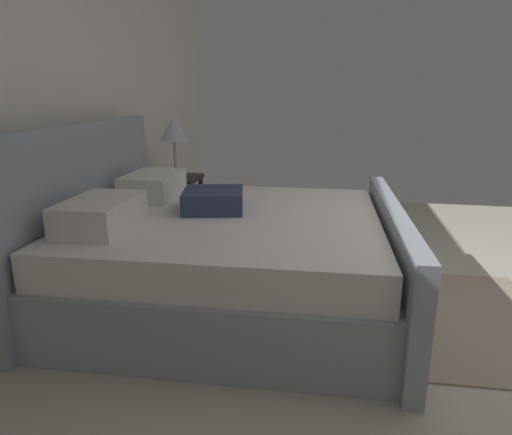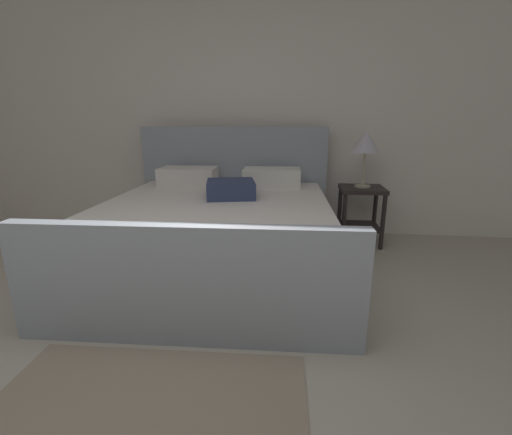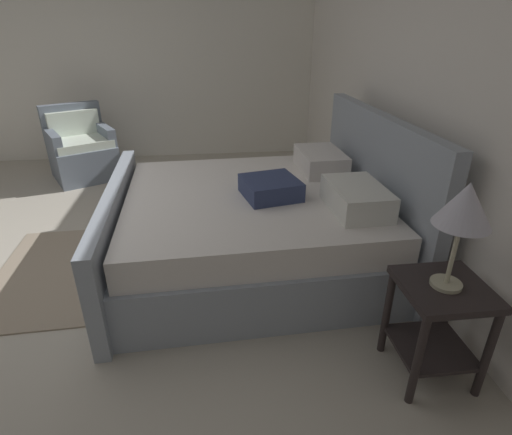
{
  "view_description": "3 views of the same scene",
  "coord_description": "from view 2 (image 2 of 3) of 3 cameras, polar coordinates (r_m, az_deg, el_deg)",
  "views": [
    {
      "loc": [
        -2.81,
        1.14,
        1.41
      ],
      "look_at": [
        0.15,
        1.69,
        0.56
      ],
      "focal_mm": 31.51,
      "sensor_mm": 36.0,
      "label": 1
    },
    {
      "loc": [
        0.62,
        -0.92,
        1.24
      ],
      "look_at": [
        0.31,
        1.8,
        0.49
      ],
      "focal_mm": 24.35,
      "sensor_mm": 36.0,
      "label": 2
    },
    {
      "loc": [
        2.91,
        1.52,
        1.83
      ],
      "look_at": [
        0.35,
        1.82,
        0.58
      ],
      "focal_mm": 28.35,
      "sensor_mm": 36.0,
      "label": 3
    }
  ],
  "objects": [
    {
      "name": "area_rug",
      "position": [
        1.8,
        -18.37,
        -28.7
      ],
      "size": [
        1.48,
        0.96,
        0.01
      ],
      "primitive_type": "cube",
      "rotation": [
        0.0,
        0.0,
        0.04
      ],
      "color": "gray",
      "rests_on": "ground"
    },
    {
      "name": "wall_back",
      "position": [
        4.08,
        -2.31,
        16.21
      ],
      "size": [
        6.43,
        0.12,
        2.61
      ],
      "primitive_type": "cube",
      "color": "white",
      "rests_on": "ground"
    },
    {
      "name": "table_lamp_right",
      "position": [
        3.69,
        17.61,
        11.58
      ],
      "size": [
        0.27,
        0.27,
        0.57
      ],
      "color": "#B7B293",
      "rests_on": "nightstand_right"
    },
    {
      "name": "nightstand_right",
      "position": [
        3.78,
        16.84,
        1.86
      ],
      "size": [
        0.44,
        0.44,
        0.6
      ],
      "color": "#292222",
      "rests_on": "ground"
    },
    {
      "name": "bed",
      "position": [
        3.0,
        -6.02,
        -2.04
      ],
      "size": [
        2.09,
        2.24,
        1.2
      ],
      "color": "#959EAC",
      "rests_on": "ground"
    }
  ]
}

